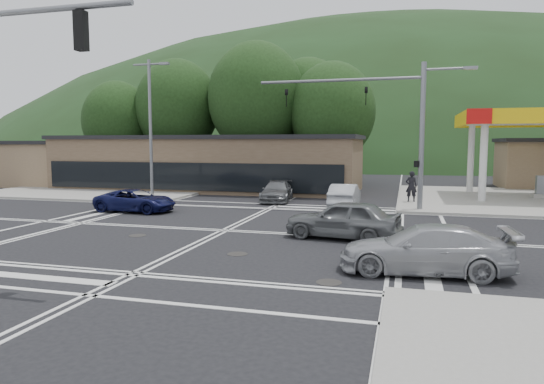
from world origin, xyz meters
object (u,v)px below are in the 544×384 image
(car_grey_center, at_px, (343,219))
(car_silver_east, at_px, (425,249))
(car_queue_a, at_px, (345,195))
(car_queue_b, at_px, (329,179))
(car_northbound, at_px, (277,191))
(pedestrian, at_px, (411,186))
(car_blue_west, at_px, (136,201))

(car_grey_center, height_order, car_silver_east, car_grey_center)
(car_silver_east, xyz_separation_m, car_queue_a, (-3.98, 13.82, -0.02))
(car_queue_b, relative_size, car_northbound, 1.03)
(car_silver_east, bearing_deg, pedestrian, 177.58)
(car_queue_b, xyz_separation_m, pedestrian, (6.37, -8.33, 0.32))
(car_blue_west, height_order, car_grey_center, car_grey_center)
(car_queue_a, xyz_separation_m, car_northbound, (-4.52, 1.60, -0.05))
(car_grey_center, distance_m, car_queue_a, 9.43)
(car_queue_a, height_order, car_queue_b, car_queue_b)
(car_silver_east, distance_m, car_queue_a, 14.39)
(car_silver_east, xyz_separation_m, car_queue_b, (-6.60, 24.65, 0.06))
(car_northbound, bearing_deg, car_queue_b, 71.50)
(pedestrian, bearing_deg, car_grey_center, 72.20)
(car_blue_west, xyz_separation_m, pedestrian, (14.50, 7.45, 0.48))
(car_silver_east, bearing_deg, car_queue_a, -167.17)
(car_queue_a, height_order, car_northbound, car_queue_a)
(car_silver_east, relative_size, car_queue_b, 1.07)
(car_queue_b, bearing_deg, car_grey_center, 109.65)
(car_queue_a, xyz_separation_m, car_queue_b, (-2.62, 10.83, 0.08))
(car_silver_east, bearing_deg, car_queue_b, -168.24)
(car_silver_east, relative_size, car_northbound, 1.10)
(car_grey_center, bearing_deg, car_silver_east, 41.43)
(car_grey_center, distance_m, car_silver_east, 5.32)
(car_grey_center, xyz_separation_m, car_queue_b, (-3.70, 20.19, 0.00))
(car_blue_west, xyz_separation_m, car_northbound, (6.22, 6.55, 0.03))
(car_queue_b, distance_m, pedestrian, 10.49)
(car_blue_west, bearing_deg, car_silver_east, -120.16)
(car_blue_west, relative_size, car_northbound, 1.00)
(car_blue_west, distance_m, car_queue_a, 11.83)
(car_queue_a, relative_size, pedestrian, 2.22)
(car_queue_b, bearing_deg, car_queue_a, 112.88)
(car_grey_center, xyz_separation_m, pedestrian, (2.67, 11.87, 0.32))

